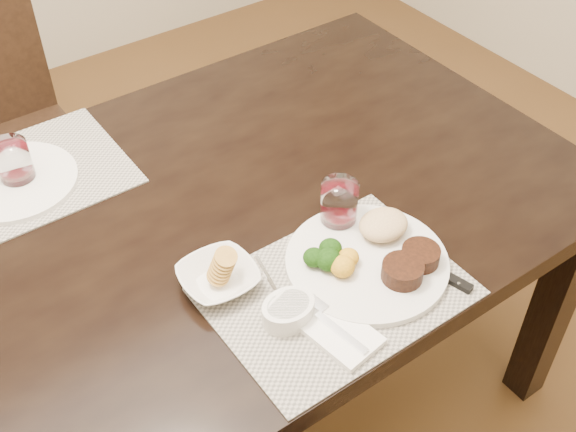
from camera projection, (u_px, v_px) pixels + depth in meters
dining_table at (132, 278)px, 1.47m from camera, size 2.00×1.00×0.75m
placemat_near at (336, 291)px, 1.34m from camera, size 0.46×0.34×0.00m
placemat_far at (18, 180)px, 1.57m from camera, size 0.46×0.34×0.00m
dinner_plate at (374, 256)px, 1.38m from camera, size 0.31×0.31×0.06m
napkin_fork at (334, 328)px, 1.26m from camera, size 0.12×0.18×0.02m
steak_knife at (439, 270)px, 1.37m from camera, size 0.05×0.22×0.01m
cracker_bowl at (218, 277)px, 1.33m from camera, size 0.15×0.15×0.06m
sauce_ramekin at (288, 310)px, 1.27m from camera, size 0.10×0.15×0.08m
wine_glass_near at (339, 207)px, 1.44m from camera, size 0.07×0.07×0.10m
far_plate at (14, 181)px, 1.56m from camera, size 0.27×0.27×0.01m
wine_glass_far at (15, 165)px, 1.54m from camera, size 0.07×0.07×0.10m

